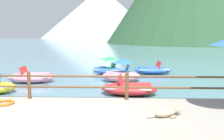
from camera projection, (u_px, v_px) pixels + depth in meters
name	position (u px, v px, depth m)	size (l,w,h in m)	color
ground_plane	(113.00, 48.00, 46.19)	(200.00, 200.00, 0.00)	slate
dock_railing	(78.00, 83.00, 8.06)	(23.92, 0.12, 0.95)	brown
dog_resting	(167.00, 112.00, 6.39)	(1.04, 0.52, 0.26)	tan
life_ring	(4.00, 103.00, 7.56)	(0.61, 0.61, 0.09)	orange
pedal_boat_1	(108.00, 68.00, 15.60)	(2.55, 1.98, 1.19)	blue
pedal_boat_3	(121.00, 74.00, 13.09)	(2.24, 1.34, 1.28)	pink
pedal_boat_4	(31.00, 77.00, 12.87)	(2.66, 1.40, 0.89)	pink
pedal_boat_6	(153.00, 70.00, 15.76)	(2.60, 1.49, 0.84)	blue
pedal_boat_7	(129.00, 88.00, 10.27)	(2.59, 1.57, 0.86)	red
distant_peak	(101.00, 13.00, 147.20)	(74.85, 74.85, 31.18)	#A8B2C1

